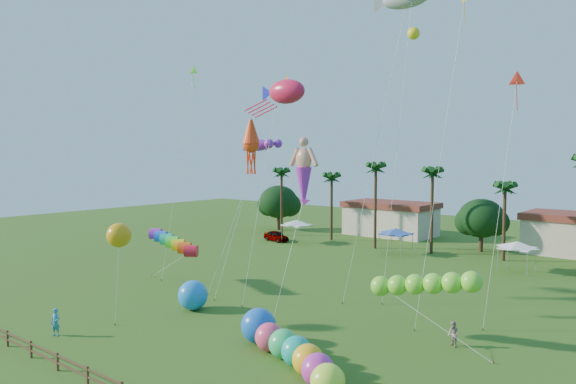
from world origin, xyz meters
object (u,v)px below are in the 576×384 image
Objects in this scene: spectator_a at (56,322)px; spectator_b at (453,334)px; car_a at (276,236)px; caterpillar_inflatable at (287,347)px; blue_ball at (193,295)px.

spectator_a is 25.15m from spectator_b.
caterpillar_inflatable is at bearing -125.28° from car_a.
caterpillar_inflatable is (14.57, 5.87, 0.03)m from spectator_a.
blue_ball reaches higher than spectator_a.
spectator_a is 9.89m from blue_ball.
spectator_a reaches higher than spectator_b.
spectator_b is at bearing 14.47° from blue_ball.
car_a is 43.76m from caterpillar_inflatable.
spectator_b reaches higher than car_a.
caterpillar_inflatable reaches higher than car_a.
caterpillar_inflatable is at bearing -91.85° from spectator_b.
blue_ball is at bearing -172.66° from caterpillar_inflatable.
spectator_a is at bearing -111.53° from spectator_b.
caterpillar_inflatable is 4.56× the size of blue_ball.
spectator_b is 0.15× the size of caterpillar_inflatable.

